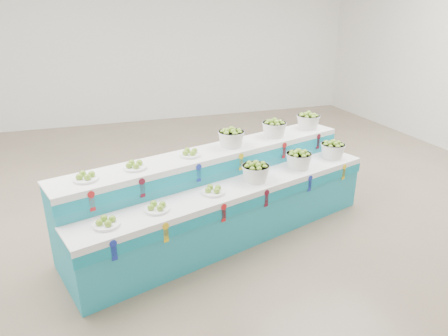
% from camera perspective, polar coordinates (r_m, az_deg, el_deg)
% --- Properties ---
extents(ground, '(10.00, 10.00, 0.00)m').
position_cam_1_polar(ground, '(5.84, -0.29, -5.10)').
color(ground, brown).
rests_on(ground, ground).
extents(back_wall, '(10.00, 0.00, 10.00)m').
position_cam_1_polar(back_wall, '(10.10, -9.73, 17.88)').
color(back_wall, silver).
rests_on(back_wall, ground).
extents(display_stand, '(4.05, 2.12, 1.02)m').
position_cam_1_polar(display_stand, '(4.92, 0.00, -3.90)').
color(display_stand, teal).
rests_on(display_stand, ground).
extents(plate_lower_left, '(0.32, 0.32, 0.09)m').
position_cam_1_polar(plate_lower_left, '(3.98, -16.40, -7.27)').
color(plate_lower_left, white).
rests_on(plate_lower_left, display_stand).
extents(plate_lower_mid, '(0.32, 0.32, 0.09)m').
position_cam_1_polar(plate_lower_mid, '(4.15, -9.53, -5.38)').
color(plate_lower_mid, white).
rests_on(plate_lower_mid, display_stand).
extents(plate_lower_right, '(0.32, 0.32, 0.09)m').
position_cam_1_polar(plate_lower_right, '(4.46, -1.54, -3.06)').
color(plate_lower_right, white).
rests_on(plate_lower_right, display_stand).
extents(basket_lower_left, '(0.41, 0.41, 0.24)m').
position_cam_1_polar(basket_lower_left, '(4.77, 4.49, -0.49)').
color(basket_lower_left, silver).
rests_on(basket_lower_left, display_stand).
extents(basket_lower_mid, '(0.41, 0.41, 0.24)m').
position_cam_1_polar(basket_lower_mid, '(5.23, 10.55, 1.26)').
color(basket_lower_mid, silver).
rests_on(basket_lower_mid, display_stand).
extents(basket_lower_right, '(0.41, 0.41, 0.24)m').
position_cam_1_polar(basket_lower_right, '(5.70, 15.16, 2.58)').
color(basket_lower_right, silver).
rests_on(basket_lower_right, display_stand).
extents(plate_upper_left, '(0.32, 0.32, 0.09)m').
position_cam_1_polar(plate_upper_left, '(4.28, -19.08, -1.06)').
color(plate_upper_left, white).
rests_on(plate_upper_left, display_stand).
extents(plate_upper_mid, '(0.32, 0.32, 0.09)m').
position_cam_1_polar(plate_upper_mid, '(4.44, -12.59, 0.47)').
color(plate_upper_mid, white).
rests_on(plate_upper_mid, display_stand).
extents(plate_upper_right, '(0.32, 0.32, 0.09)m').
position_cam_1_polar(plate_upper_right, '(4.73, -4.89, 2.26)').
color(plate_upper_right, white).
rests_on(plate_upper_right, display_stand).
extents(basket_upper_left, '(0.41, 0.41, 0.24)m').
position_cam_1_polar(basket_upper_left, '(5.03, 1.03, 4.38)').
color(basket_upper_left, silver).
rests_on(basket_upper_left, display_stand).
extents(basket_upper_mid, '(0.41, 0.41, 0.24)m').
position_cam_1_polar(basket_upper_mid, '(5.47, 7.12, 5.67)').
color(basket_upper_mid, silver).
rests_on(basket_upper_mid, display_stand).
extents(basket_upper_right, '(0.41, 0.41, 0.24)m').
position_cam_1_polar(basket_upper_right, '(5.92, 11.85, 6.62)').
color(basket_upper_right, silver).
rests_on(basket_upper_right, display_stand).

